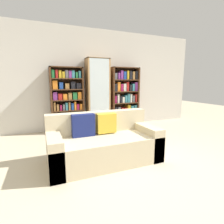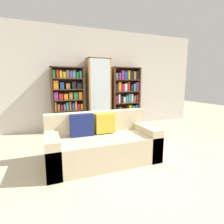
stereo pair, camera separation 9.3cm
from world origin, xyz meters
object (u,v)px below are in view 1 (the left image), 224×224
Objects in this scene: display_cabinet at (98,94)px; bookshelf_right at (125,98)px; wine_bottle at (124,130)px; bookshelf_left at (67,101)px; couch at (103,144)px.

display_cabinet reaches higher than bookshelf_right.
bookshelf_right is at bearing 62.98° from wine_bottle.
wine_bottle is (1.13, -1.01, -0.65)m from bookshelf_left.
wine_bottle is at bearing -117.02° from bookshelf_right.
couch is at bearing -131.06° from wine_bottle.
display_cabinet is 1.31m from wine_bottle.
couch is 2.49m from bookshelf_right.
couch is 1.32m from wine_bottle.
bookshelf_right is (1.38, 2.01, 0.53)m from couch.
couch is at bearing -82.57° from bookshelf_left.
display_cabinet is 1.12× the size of bookshelf_right.
bookshelf_left is 4.33× the size of wine_bottle.
bookshelf_right is at bearing -0.00° from bookshelf_left.
bookshelf_right is 1.32m from wine_bottle.
wine_bottle is at bearing 48.94° from couch.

